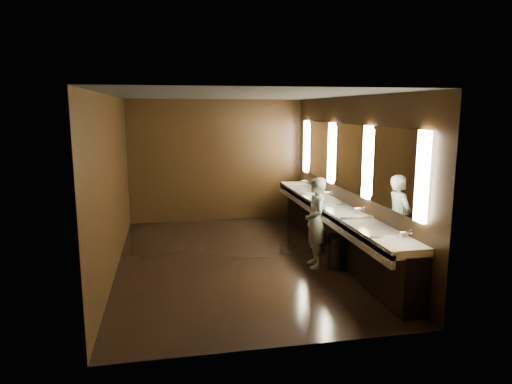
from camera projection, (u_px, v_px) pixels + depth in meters
floor at (237, 260)px, 7.90m from camera, size 6.00×6.00×0.00m
ceiling at (236, 95)px, 7.40m from camera, size 4.00×6.00×0.02m
wall_back at (217, 161)px, 10.55m from camera, size 4.00×0.02×2.80m
wall_front at (280, 224)px, 4.76m from camera, size 4.00×0.02×2.80m
wall_left at (112, 184)px, 7.27m from camera, size 0.02×6.00×2.80m
wall_right at (348, 177)px, 8.04m from camera, size 0.02×6.00×2.80m
sink_counter at (336, 227)px, 8.16m from camera, size 0.55×5.40×1.01m
mirror_band at (348, 157)px, 7.97m from camera, size 0.06×5.03×1.15m
person at (316, 223)px, 7.48m from camera, size 0.40×0.57×1.49m
trash_bin at (339, 252)px, 7.46m from camera, size 0.36×0.36×0.55m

